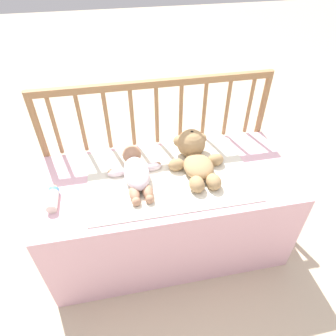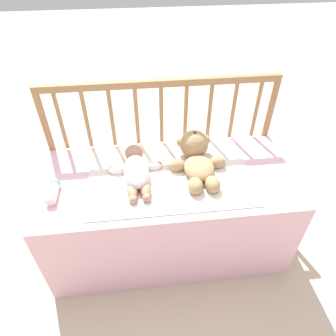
% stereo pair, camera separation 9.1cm
% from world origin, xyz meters
% --- Properties ---
extents(ground_plane, '(12.00, 12.00, 0.00)m').
position_xyz_m(ground_plane, '(0.00, 0.00, 0.00)').
color(ground_plane, '#C6B293').
extents(crib_mattress, '(1.30, 0.59, 0.55)m').
position_xyz_m(crib_mattress, '(0.00, 0.00, 0.27)').
color(crib_mattress, '#EDB7C6').
rests_on(crib_mattress, ground_plane).
extents(crib_rail, '(1.30, 0.04, 0.93)m').
position_xyz_m(crib_rail, '(0.00, 0.32, 0.66)').
color(crib_rail, '#997047').
rests_on(crib_rail, ground_plane).
extents(blanket, '(0.82, 0.52, 0.01)m').
position_xyz_m(blanket, '(0.01, 0.01, 0.55)').
color(blanket, silver).
rests_on(blanket, crib_mattress).
extents(teddy_bear, '(0.30, 0.40, 0.16)m').
position_xyz_m(teddy_bear, '(0.16, 0.08, 0.61)').
color(teddy_bear, tan).
rests_on(teddy_bear, crib_mattress).
extents(baby, '(0.28, 0.39, 0.10)m').
position_xyz_m(baby, '(-0.16, 0.03, 0.59)').
color(baby, white).
rests_on(baby, crib_mattress).
extents(baby_bottle, '(0.05, 0.16, 0.05)m').
position_xyz_m(baby_bottle, '(-0.56, -0.06, 0.57)').
color(baby_bottle, '#F4E5CC').
rests_on(baby_bottle, crib_mattress).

